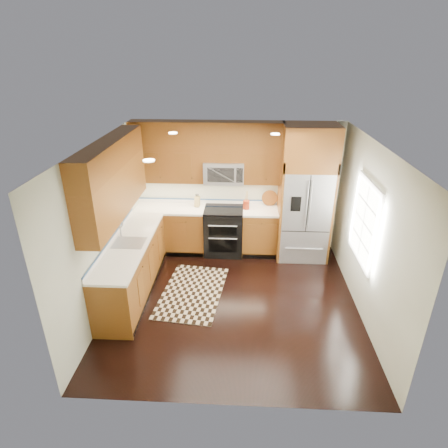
# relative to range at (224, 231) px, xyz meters

# --- Properties ---
(ground) EXTENTS (4.00, 4.00, 0.00)m
(ground) POSITION_rel_range_xyz_m (0.25, -1.67, -0.47)
(ground) COLOR black
(ground) RESTS_ON ground
(wall_back) EXTENTS (4.00, 0.02, 2.60)m
(wall_back) POSITION_rel_range_xyz_m (0.25, 0.33, 0.83)
(wall_back) COLOR beige
(wall_back) RESTS_ON ground
(wall_left) EXTENTS (0.02, 4.00, 2.60)m
(wall_left) POSITION_rel_range_xyz_m (-1.75, -1.67, 0.83)
(wall_left) COLOR beige
(wall_left) RESTS_ON ground
(wall_right) EXTENTS (0.02, 4.00, 2.60)m
(wall_right) POSITION_rel_range_xyz_m (2.25, -1.67, 0.83)
(wall_right) COLOR beige
(wall_right) RESTS_ON ground
(window) EXTENTS (0.04, 1.10, 1.30)m
(window) POSITION_rel_range_xyz_m (2.23, -1.47, 0.93)
(window) COLOR white
(window) RESTS_ON ground
(base_cabinets) EXTENTS (2.85, 3.00, 0.90)m
(base_cabinets) POSITION_rel_range_xyz_m (-0.98, -0.77, -0.02)
(base_cabinets) COLOR brown
(base_cabinets) RESTS_ON ground
(countertop) EXTENTS (2.86, 3.01, 0.04)m
(countertop) POSITION_rel_range_xyz_m (-0.84, -0.65, 0.45)
(countertop) COLOR white
(countertop) RESTS_ON base_cabinets
(upper_cabinets) EXTENTS (2.85, 3.00, 1.15)m
(upper_cabinets) POSITION_rel_range_xyz_m (-0.90, -0.58, 1.56)
(upper_cabinets) COLOR brown
(upper_cabinets) RESTS_ON ground
(range) EXTENTS (0.76, 0.67, 0.95)m
(range) POSITION_rel_range_xyz_m (0.00, 0.00, 0.00)
(range) COLOR black
(range) RESTS_ON ground
(microwave) EXTENTS (0.76, 0.40, 0.42)m
(microwave) POSITION_rel_range_xyz_m (-0.00, 0.13, 1.19)
(microwave) COLOR #B2B2B7
(microwave) RESTS_ON ground
(refrigerator) EXTENTS (0.98, 0.75, 2.60)m
(refrigerator) POSITION_rel_range_xyz_m (1.55, -0.04, 0.83)
(refrigerator) COLOR #B2B2B7
(refrigerator) RESTS_ON ground
(sink_faucet) EXTENTS (0.54, 0.44, 0.37)m
(sink_faucet) POSITION_rel_range_xyz_m (-1.48, -1.44, 0.52)
(sink_faucet) COLOR #B2B2B7
(sink_faucet) RESTS_ON countertop
(rug) EXTENTS (1.16, 1.74, 0.01)m
(rug) POSITION_rel_range_xyz_m (-0.45, -1.45, -0.46)
(rug) COLOR black
(rug) RESTS_ON ground
(knife_block) EXTENTS (0.11, 0.14, 0.26)m
(knife_block) POSITION_rel_range_xyz_m (-0.53, 0.14, 0.58)
(knife_block) COLOR tan
(knife_block) RESTS_ON countertop
(utensil_crock) EXTENTS (0.14, 0.14, 0.36)m
(utensil_crock) POSITION_rel_range_xyz_m (0.44, 0.06, 0.60)
(utensil_crock) COLOR #9B2C13
(utensil_crock) RESTS_ON countertop
(cutting_board) EXTENTS (0.32, 0.32, 0.02)m
(cutting_board) POSITION_rel_range_xyz_m (0.91, 0.27, 0.48)
(cutting_board) COLOR brown
(cutting_board) RESTS_ON countertop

